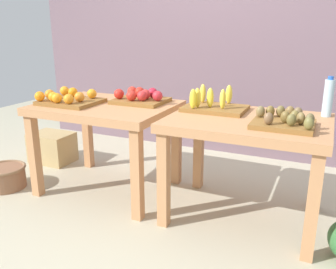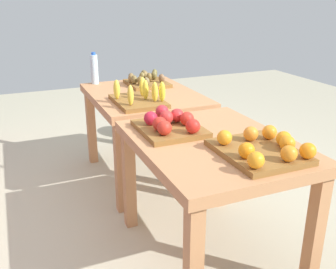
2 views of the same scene
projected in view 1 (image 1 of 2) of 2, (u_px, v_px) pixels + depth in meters
ground_plane at (171, 201)px, 2.80m from camera, size 8.00×8.00×0.00m
back_wall at (227, 6)px, 3.55m from camera, size 4.40×0.12×3.00m
display_table_left at (107, 117)px, 2.84m from camera, size 1.04×0.80×0.72m
display_table_right at (247, 134)px, 2.40m from camera, size 1.04×0.80×0.72m
orange_bin at (68, 99)px, 2.81m from camera, size 0.46×0.38×0.11m
apple_bin at (140, 97)px, 2.85m from camera, size 0.43×0.34×0.11m
banana_crate at (213, 105)px, 2.58m from camera, size 0.44×0.33×0.17m
kiwi_bin at (285, 121)px, 2.16m from camera, size 0.37×0.32×0.10m
water_bottle at (328, 98)px, 2.39m from camera, size 0.06×0.06×0.27m
wicker_basket at (5, 176)px, 3.01m from camera, size 0.34×0.34×0.19m
cardboard_produce_box at (52, 147)px, 3.59m from camera, size 0.40×0.30×0.29m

